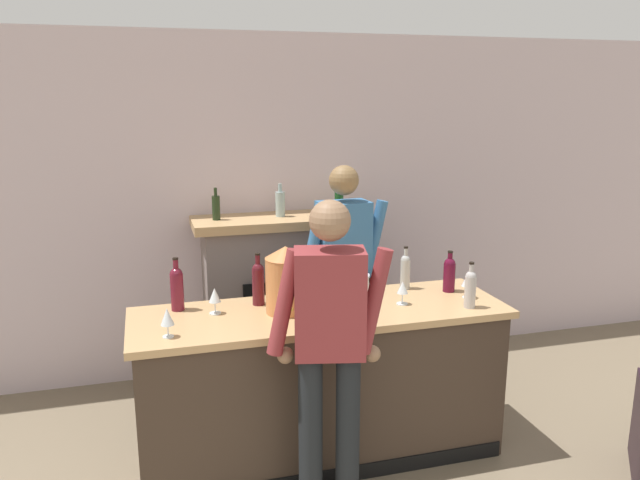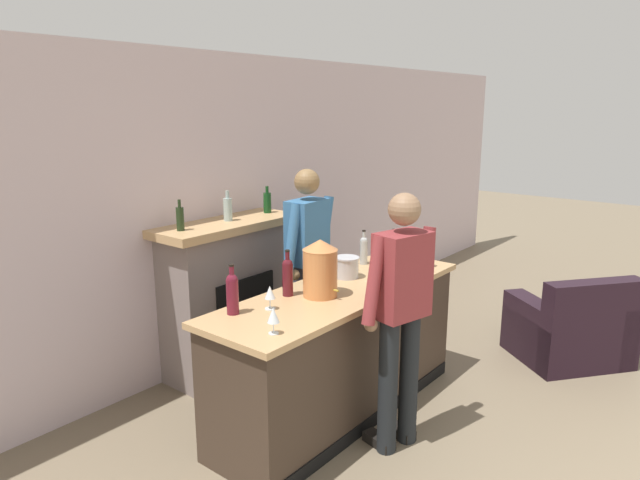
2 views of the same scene
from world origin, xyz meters
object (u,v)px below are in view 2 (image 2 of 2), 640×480
(wine_bottle_chardonnay_pale, at_px, (426,252))
(wine_glass_front_right, at_px, (384,262))
(person_bartender, at_px, (308,264))
(wine_bottle_burgundy_dark, at_px, (394,246))
(ice_bucket_steel, at_px, (347,267))
(wine_glass_back_row, at_px, (273,316))
(wine_bottle_cabernet_heavy, at_px, (232,292))
(wine_bottle_riesling_slim, at_px, (288,275))
(wine_glass_front_left, at_px, (413,249))
(person_customer, at_px, (400,312))
(copper_dispenser, at_px, (320,268))
(fireplace_stone, at_px, (228,295))
(wine_bottle_rose_blush, at_px, (364,249))
(armchair_black, at_px, (573,332))
(wine_glass_by_dispenser, at_px, (270,293))

(wine_bottle_chardonnay_pale, height_order, wine_glass_front_right, wine_bottle_chardonnay_pale)
(person_bartender, relative_size, wine_bottle_burgundy_dark, 6.46)
(ice_bucket_steel, xyz_separation_m, wine_glass_back_row, (-1.18, -0.33, 0.03))
(wine_bottle_cabernet_heavy, relative_size, wine_bottle_riesling_slim, 1.00)
(person_bartender, height_order, wine_glass_front_left, person_bartender)
(person_customer, xyz_separation_m, copper_dispenser, (-0.09, 0.60, 0.21))
(wine_bottle_burgundy_dark, xyz_separation_m, wine_bottle_cabernet_heavy, (-1.77, 0.12, 0.02))
(wine_bottle_burgundy_dark, xyz_separation_m, wine_glass_back_row, (-1.85, -0.32, -0.01))
(wine_glass_front_right, bearing_deg, fireplace_stone, 112.51)
(person_customer, bearing_deg, wine_glass_back_row, 154.32)
(fireplace_stone, height_order, wine_glass_back_row, fireplace_stone)
(ice_bucket_steel, xyz_separation_m, wine_bottle_cabernet_heavy, (-1.11, 0.10, 0.07))
(wine_bottle_rose_blush, bearing_deg, armchair_black, -45.17)
(wine_bottle_chardonnay_pale, bearing_deg, ice_bucket_steel, 151.38)
(armchair_black, bearing_deg, wine_glass_back_row, 162.55)
(fireplace_stone, xyz_separation_m, wine_bottle_chardonnay_pale, (0.90, -1.44, 0.44))
(wine_bottle_chardonnay_pale, bearing_deg, wine_bottle_rose_blush, 116.46)
(person_customer, xyz_separation_m, wine_bottle_rose_blush, (0.79, 0.84, 0.13))
(person_bartender, height_order, wine_glass_by_dispenser, person_bartender)
(copper_dispenser, height_order, wine_bottle_cabernet_heavy, copper_dispenser)
(fireplace_stone, bearing_deg, wine_bottle_chardonnay_pale, -57.88)
(copper_dispenser, distance_m, wine_bottle_riesling_slim, 0.24)
(ice_bucket_steel, bearing_deg, fireplace_stone, 103.77)
(person_bartender, bearing_deg, person_customer, -111.20)
(armchair_black, bearing_deg, wine_glass_front_left, 134.25)
(wine_bottle_chardonnay_pale, bearing_deg, person_bartender, 124.74)
(copper_dispenser, relative_size, wine_bottle_burgundy_dark, 1.48)
(wine_bottle_cabernet_heavy, height_order, wine_bottle_chardonnay_pale, wine_bottle_cabernet_heavy)
(wine_bottle_riesling_slim, bearing_deg, person_bartender, 29.78)
(fireplace_stone, bearing_deg, person_bartender, -61.48)
(fireplace_stone, relative_size, person_customer, 0.90)
(armchair_black, xyz_separation_m, wine_bottle_riesling_slim, (-2.39, 1.33, 0.85))
(fireplace_stone, xyz_separation_m, copper_dispenser, (-0.21, -1.21, 0.51))
(wine_glass_back_row, bearing_deg, copper_dispenser, 17.03)
(person_bartender, distance_m, wine_glass_back_row, 1.49)
(wine_glass_back_row, bearing_deg, wine_glass_front_left, 4.84)
(person_customer, bearing_deg, wine_bottle_burgundy_dark, 33.93)
(ice_bucket_steel, xyz_separation_m, wine_bottle_riesling_slim, (-0.61, 0.07, 0.07))
(ice_bucket_steel, xyz_separation_m, wine_glass_front_left, (0.71, -0.17, 0.04))
(wine_bottle_burgundy_dark, bearing_deg, wine_glass_front_right, -158.35)
(wine_bottle_burgundy_dark, height_order, wine_bottle_chardonnay_pale, wine_bottle_chardonnay_pale)
(copper_dispenser, height_order, wine_glass_front_right, copper_dispenser)
(ice_bucket_steel, height_order, wine_glass_back_row, same)
(wine_bottle_cabernet_heavy, relative_size, wine_glass_front_right, 2.20)
(copper_dispenser, xyz_separation_m, wine_bottle_rose_blush, (0.88, 0.24, -0.08))
(wine_bottle_cabernet_heavy, distance_m, wine_bottle_chardonnay_pale, 1.80)
(wine_glass_by_dispenser, bearing_deg, wine_glass_front_left, -5.14)
(armchair_black, xyz_separation_m, wine_glass_by_dispenser, (-2.67, 1.24, 0.81))
(wine_bottle_chardonnay_pale, relative_size, wine_bottle_rose_blush, 0.99)
(copper_dispenser, bearing_deg, wine_glass_front_right, -4.58)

